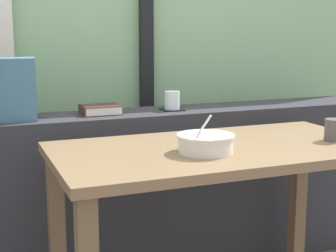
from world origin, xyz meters
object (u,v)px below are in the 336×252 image
coaster_square (172,110)px  breakfast_table (218,176)px  ceramic_mug (335,130)px  closed_book (100,110)px  juice_glass (172,101)px  soup_bowl (206,143)px

coaster_square → breakfast_table: bearing=-94.1°
ceramic_mug → closed_book: bearing=139.6°
juice_glass → closed_book: juice_glass is taller
breakfast_table → ceramic_mug: 0.50m
coaster_square → ceramic_mug: size_ratio=0.88×
breakfast_table → coaster_square: coaster_square is taller
juice_glass → closed_book: size_ratio=0.49×
closed_book → soup_bowl: (0.21, -0.65, -0.04)m
coaster_square → soup_bowl: 0.64m
breakfast_table → juice_glass: size_ratio=14.47×
coaster_square → closed_book: 0.34m
closed_book → ceramic_mug: (0.77, -0.65, -0.03)m
coaster_square → juice_glass: size_ratio=1.18×
soup_bowl → ceramic_mug: soup_bowl is taller
juice_glass → closed_book: (-0.34, 0.02, -0.02)m
juice_glass → soup_bowl: size_ratio=0.42×
coaster_square → soup_bowl: bearing=-101.6°
juice_glass → closed_book: bearing=177.3°
juice_glass → ceramic_mug: (0.43, -0.64, -0.05)m
juice_glass → ceramic_mug: size_ratio=0.75×
closed_book → coaster_square: bearing=-2.7°
closed_book → ceramic_mug: closed_book is taller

